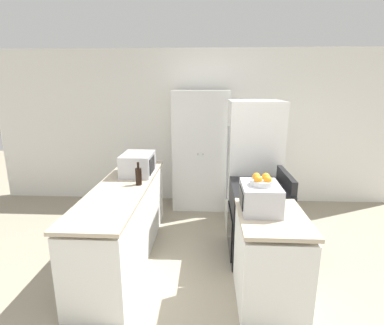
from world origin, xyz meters
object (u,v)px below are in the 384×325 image
(refrigerator, at_px, (253,167))
(microwave, at_px, (138,164))
(toaster_oven, at_px, (260,198))
(pantry_cabinet, at_px, (201,150))
(stove, at_px, (258,221))
(wine_bottle, at_px, (139,176))
(fruit_bowl, at_px, (262,181))

(refrigerator, distance_m, microwave, 1.58)
(microwave, xyz_separation_m, toaster_oven, (1.38, -1.10, -0.01))
(pantry_cabinet, xyz_separation_m, refrigerator, (0.74, -0.76, -0.06))
(stove, bearing_deg, microwave, 164.98)
(refrigerator, height_order, microwave, refrigerator)
(pantry_cabinet, distance_m, toaster_oven, 2.31)
(wine_bottle, bearing_deg, microwave, 103.73)
(microwave, height_order, toaster_oven, microwave)
(pantry_cabinet, distance_m, wine_bottle, 1.71)
(wine_bottle, bearing_deg, pantry_cabinet, 66.48)
(pantry_cabinet, bearing_deg, wine_bottle, -113.52)
(pantry_cabinet, height_order, wine_bottle, pantry_cabinet)
(stove, relative_size, toaster_oven, 2.43)
(toaster_oven, bearing_deg, wine_bottle, 152.22)
(stove, distance_m, refrigerator, 0.90)
(refrigerator, bearing_deg, pantry_cabinet, 134.10)
(wine_bottle, xyz_separation_m, fruit_bowl, (1.28, -0.69, 0.19))
(stove, bearing_deg, fruit_bowl, -99.47)
(refrigerator, relative_size, microwave, 3.53)
(wine_bottle, distance_m, toaster_oven, 1.44)
(pantry_cabinet, xyz_separation_m, fruit_bowl, (0.60, -2.25, 0.21))
(toaster_oven, height_order, fruit_bowl, fruit_bowl)
(pantry_cabinet, relative_size, refrigerator, 1.07)
(pantry_cabinet, height_order, refrigerator, pantry_cabinet)
(microwave, bearing_deg, toaster_oven, -38.58)
(pantry_cabinet, xyz_separation_m, toaster_oven, (0.59, -2.24, 0.05))
(toaster_oven, bearing_deg, fruit_bowl, -80.32)
(toaster_oven, bearing_deg, microwave, 141.42)
(refrigerator, bearing_deg, toaster_oven, -95.73)
(stove, distance_m, toaster_oven, 0.90)
(refrigerator, bearing_deg, fruit_bowl, -95.55)
(wine_bottle, bearing_deg, toaster_oven, -27.78)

